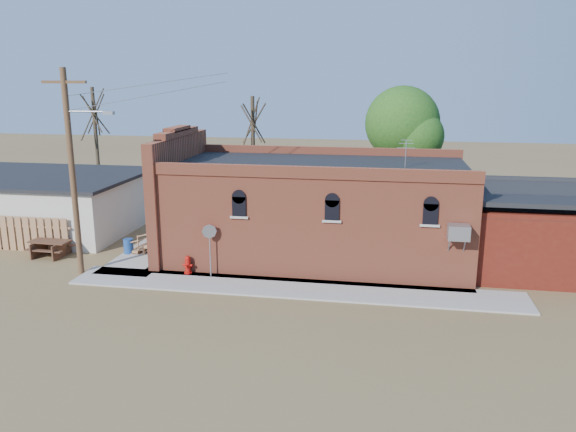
% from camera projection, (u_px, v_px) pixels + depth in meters
% --- Properties ---
extents(ground, '(120.00, 120.00, 0.00)m').
position_uv_depth(ground, '(252.00, 295.00, 22.78)').
color(ground, brown).
rests_on(ground, ground).
extents(sidewalk_south, '(19.00, 2.20, 0.08)m').
position_uv_depth(sidewalk_south, '(292.00, 288.00, 23.38)').
color(sidewalk_south, '#9E9991').
rests_on(sidewalk_south, ground).
extents(sidewalk_west, '(2.60, 10.00, 0.08)m').
position_uv_depth(sidewalk_west, '(163.00, 244.00, 29.57)').
color(sidewalk_west, '#9E9991').
rests_on(sidewalk_west, ground).
extents(brick_bar, '(16.40, 7.97, 6.30)m').
position_uv_depth(brick_bar, '(311.00, 210.00, 27.20)').
color(brick_bar, '#B85438').
rests_on(brick_bar, ground).
extents(red_shed, '(5.40, 6.40, 4.30)m').
position_uv_depth(red_shed, '(525.00, 220.00, 25.56)').
color(red_shed, '#52150E').
rests_on(red_shed, ground).
extents(wood_fence, '(5.20, 0.10, 1.80)m').
position_uv_depth(wood_fence, '(23.00, 234.00, 28.35)').
color(wood_fence, '#A4774A').
rests_on(wood_fence, ground).
extents(utility_pole, '(3.12, 0.26, 9.00)m').
position_uv_depth(utility_pole, '(73.00, 168.00, 24.16)').
color(utility_pole, '#4C301E').
rests_on(utility_pole, ground).
extents(tree_bare_near, '(2.80, 2.80, 7.65)m').
position_uv_depth(tree_bare_near, '(253.00, 122.00, 34.29)').
color(tree_bare_near, '#443827').
rests_on(tree_bare_near, ground).
extents(tree_bare_far, '(2.80, 2.80, 8.16)m').
position_uv_depth(tree_bare_far, '(94.00, 112.00, 37.00)').
color(tree_bare_far, '#443827').
rests_on(tree_bare_far, ground).
extents(tree_leafy, '(4.40, 4.40, 8.15)m').
position_uv_depth(tree_leafy, '(402.00, 124.00, 33.26)').
color(tree_leafy, '#443827').
rests_on(tree_leafy, ground).
extents(fire_hydrant, '(0.48, 0.46, 0.82)m').
position_uv_depth(fire_hydrant, '(188.00, 265.00, 24.95)').
color(fire_hydrant, '#A40E09').
rests_on(fire_hydrant, sidewalk_south).
extents(stop_sign, '(0.61, 0.30, 2.36)m').
position_uv_depth(stop_sign, '(210.00, 236.00, 24.30)').
color(stop_sign, '#949499').
rests_on(stop_sign, sidewalk_south).
extents(trash_barrel, '(0.61, 0.61, 0.74)m').
position_uv_depth(trash_barrel, '(128.00, 246.00, 27.85)').
color(trash_barrel, navy).
rests_on(trash_barrel, sidewalk_west).
extents(picnic_table, '(2.00, 1.56, 0.81)m').
position_uv_depth(picnic_table, '(50.00, 246.00, 27.56)').
color(picnic_table, '#503020').
rests_on(picnic_table, ground).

